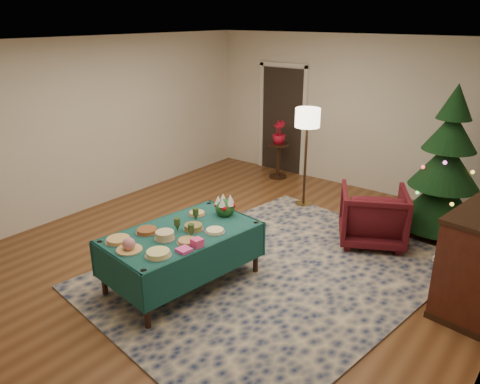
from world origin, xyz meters
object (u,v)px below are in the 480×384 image
Objects in this scene: buffet_table at (182,242)px; potted_plant at (279,138)px; gift_box at (197,243)px; armchair at (373,213)px; christmas_tree at (445,168)px; side_table at (278,161)px; floor_lamp at (307,124)px.

buffet_table is 4.17× the size of potted_plant.
gift_box is 4.40m from potted_plant.
christmas_tree reaches higher than armchair.
buffet_table is at bearing -119.87° from christmas_tree.
side_table is 1.50× the size of potted_plant.
side_table is at bearing 107.76° from buffet_table.
floor_lamp is 1.56m from potted_plant.
christmas_tree is (0.61, 0.96, 0.52)m from armchair.
potted_plant reaches higher than side_table.
armchair is 1.26m from christmas_tree.
christmas_tree reaches higher than floor_lamp.
armchair reaches higher than buffet_table.
potted_plant reaches higher than armchair.
armchair is at bearing -122.43° from christmas_tree.
christmas_tree reaches higher than potted_plant.
potted_plant is at bearing 107.76° from buffet_table.
floor_lamp is 3.63× the size of potted_plant.
floor_lamp reaches higher than side_table.
potted_plant is at bearing 169.73° from christmas_tree.
christmas_tree is at bearing -150.26° from armchair.
buffet_table reaches higher than side_table.
potted_plant is at bearing 0.00° from side_table.
floor_lamp is at bearing 99.50° from gift_box.
gift_box is 4.42m from side_table.
armchair is at bearing -23.25° from floor_lamp.
armchair is 0.54× the size of floor_lamp.
potted_plant is (0.00, 0.00, 0.47)m from side_table.
floor_lamp is 2.13m from christmas_tree.
gift_box is 0.05× the size of christmas_tree.
floor_lamp is (-0.14, 3.01, 0.83)m from buffet_table.
buffet_table is at bearing -72.24° from side_table.
gift_box is 3.28m from floor_lamp.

